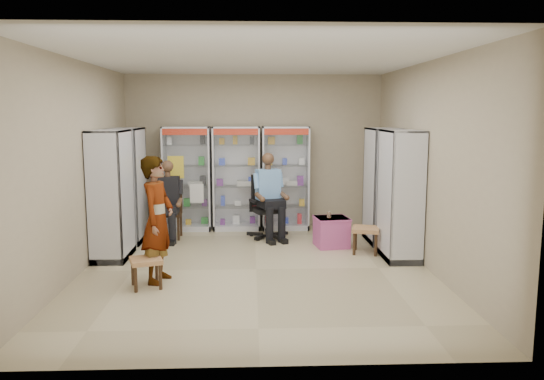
{
  "coord_description": "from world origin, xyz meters",
  "views": [
    {
      "loc": [
        -0.07,
        -7.48,
        2.26
      ],
      "look_at": [
        0.26,
        0.7,
        1.07
      ],
      "focal_mm": 35.0,
      "sensor_mm": 36.0,
      "label": 1
    }
  ],
  "objects_px": {
    "cabinet_left_near": "(111,195)",
    "pink_trunk": "(331,232)",
    "cabinet_right_near": "(400,195)",
    "wooden_chair": "(169,213)",
    "office_chair": "(268,206)",
    "seated_shopkeeper": "(268,198)",
    "woven_stool_b": "(146,273)",
    "cabinet_back_mid": "(237,178)",
    "woven_stool_a": "(366,240)",
    "cabinet_back_right": "(285,178)",
    "standing_man": "(158,220)",
    "cabinet_back_left": "(187,179)",
    "cabinet_right_far": "(383,186)",
    "cabinet_left_far": "(128,185)"
  },
  "relations": [
    {
      "from": "cabinet_right_near",
      "to": "wooden_chair",
      "type": "relative_size",
      "value": 2.13
    },
    {
      "from": "cabinet_back_mid",
      "to": "cabinet_right_far",
      "type": "xyz_separation_m",
      "value": [
        2.58,
        -1.13,
        0.0
      ]
    },
    {
      "from": "standing_man",
      "to": "woven_stool_a",
      "type": "bearing_deg",
      "value": -54.14
    },
    {
      "from": "cabinet_left_near",
      "to": "standing_man",
      "type": "distance_m",
      "value": 1.51
    },
    {
      "from": "cabinet_left_far",
      "to": "cabinet_back_right",
      "type": "bearing_deg",
      "value": 108.19
    },
    {
      "from": "cabinet_back_left",
      "to": "pink_trunk",
      "type": "height_order",
      "value": "cabinet_back_left"
    },
    {
      "from": "cabinet_left_far",
      "to": "cabinet_left_near",
      "type": "relative_size",
      "value": 1.0
    },
    {
      "from": "cabinet_back_mid",
      "to": "seated_shopkeeper",
      "type": "relative_size",
      "value": 1.37
    },
    {
      "from": "standing_man",
      "to": "cabinet_back_mid",
      "type": "bearing_deg",
      "value": -4.11
    },
    {
      "from": "seated_shopkeeper",
      "to": "woven_stool_b",
      "type": "distance_m",
      "value": 3.23
    },
    {
      "from": "cabinet_left_far",
      "to": "cabinet_left_near",
      "type": "bearing_deg",
      "value": -0.0
    },
    {
      "from": "cabinet_left_near",
      "to": "pink_trunk",
      "type": "height_order",
      "value": "cabinet_left_near"
    },
    {
      "from": "office_chair",
      "to": "standing_man",
      "type": "distance_m",
      "value": 2.96
    },
    {
      "from": "seated_shopkeeper",
      "to": "cabinet_left_far",
      "type": "bearing_deg",
      "value": 164.75
    },
    {
      "from": "seated_shopkeeper",
      "to": "pink_trunk",
      "type": "relative_size",
      "value": 2.78
    },
    {
      "from": "cabinet_back_left",
      "to": "cabinet_right_near",
      "type": "relative_size",
      "value": 1.0
    },
    {
      "from": "cabinet_back_left",
      "to": "office_chair",
      "type": "xyz_separation_m",
      "value": [
        1.53,
        -0.72,
        -0.43
      ]
    },
    {
      "from": "woven_stool_a",
      "to": "woven_stool_b",
      "type": "distance_m",
      "value": 3.59
    },
    {
      "from": "wooden_chair",
      "to": "cabinet_back_mid",
      "type": "bearing_deg",
      "value": 31.31
    },
    {
      "from": "cabinet_back_mid",
      "to": "cabinet_right_far",
      "type": "distance_m",
      "value": 2.82
    },
    {
      "from": "standing_man",
      "to": "cabinet_left_far",
      "type": "bearing_deg",
      "value": 34.26
    },
    {
      "from": "cabinet_left_far",
      "to": "seated_shopkeeper",
      "type": "relative_size",
      "value": 1.37
    },
    {
      "from": "cabinet_back_left",
      "to": "wooden_chair",
      "type": "xyz_separation_m",
      "value": [
        -0.25,
        -0.73,
        -0.53
      ]
    },
    {
      "from": "office_chair",
      "to": "woven_stool_b",
      "type": "distance_m",
      "value": 3.25
    },
    {
      "from": "cabinet_right_near",
      "to": "office_chair",
      "type": "relative_size",
      "value": 1.75
    },
    {
      "from": "pink_trunk",
      "to": "cabinet_back_right",
      "type": "bearing_deg",
      "value": 115.56
    },
    {
      "from": "cabinet_back_left",
      "to": "cabinet_left_near",
      "type": "height_order",
      "value": "same"
    },
    {
      "from": "cabinet_right_far",
      "to": "office_chair",
      "type": "relative_size",
      "value": 1.75
    },
    {
      "from": "cabinet_back_left",
      "to": "cabinet_left_near",
      "type": "bearing_deg",
      "value": -114.61
    },
    {
      "from": "cabinet_back_right",
      "to": "woven_stool_a",
      "type": "xyz_separation_m",
      "value": [
        1.18,
        -1.89,
        -0.79
      ]
    },
    {
      "from": "cabinet_right_near",
      "to": "cabinet_left_near",
      "type": "xyz_separation_m",
      "value": [
        -4.46,
        0.2,
        0.0
      ]
    },
    {
      "from": "cabinet_back_right",
      "to": "cabinet_left_far",
      "type": "bearing_deg",
      "value": -161.81
    },
    {
      "from": "seated_shopkeeper",
      "to": "standing_man",
      "type": "relative_size",
      "value": 0.86
    },
    {
      "from": "wooden_chair",
      "to": "standing_man",
      "type": "bearing_deg",
      "value": -84.71
    },
    {
      "from": "office_chair",
      "to": "standing_man",
      "type": "height_order",
      "value": "standing_man"
    },
    {
      "from": "office_chair",
      "to": "seated_shopkeeper",
      "type": "bearing_deg",
      "value": -108.98
    },
    {
      "from": "wooden_chair",
      "to": "woven_stool_b",
      "type": "relative_size",
      "value": 2.41
    },
    {
      "from": "woven_stool_b",
      "to": "standing_man",
      "type": "relative_size",
      "value": 0.23
    },
    {
      "from": "pink_trunk",
      "to": "standing_man",
      "type": "relative_size",
      "value": 0.31
    },
    {
      "from": "cabinet_right_near",
      "to": "office_chair",
      "type": "height_order",
      "value": "cabinet_right_near"
    },
    {
      "from": "cabinet_back_right",
      "to": "standing_man",
      "type": "relative_size",
      "value": 1.18
    },
    {
      "from": "cabinet_left_near",
      "to": "pink_trunk",
      "type": "distance_m",
      "value": 3.65
    },
    {
      "from": "cabinet_right_near",
      "to": "cabinet_back_left",
      "type": "bearing_deg",
      "value": 57.72
    },
    {
      "from": "cabinet_back_mid",
      "to": "standing_man",
      "type": "xyz_separation_m",
      "value": [
        -0.97,
        -3.23,
        -0.15
      ]
    },
    {
      "from": "pink_trunk",
      "to": "cabinet_left_far",
      "type": "bearing_deg",
      "value": 171.6
    },
    {
      "from": "cabinet_back_mid",
      "to": "woven_stool_a",
      "type": "relative_size",
      "value": 4.71
    },
    {
      "from": "cabinet_back_mid",
      "to": "cabinet_back_right",
      "type": "height_order",
      "value": "same"
    },
    {
      "from": "cabinet_back_mid",
      "to": "standing_man",
      "type": "distance_m",
      "value": 3.37
    },
    {
      "from": "cabinet_right_near",
      "to": "woven_stool_b",
      "type": "height_order",
      "value": "cabinet_right_near"
    },
    {
      "from": "cabinet_right_far",
      "to": "wooden_chair",
      "type": "bearing_deg",
      "value": 83.96
    }
  ]
}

